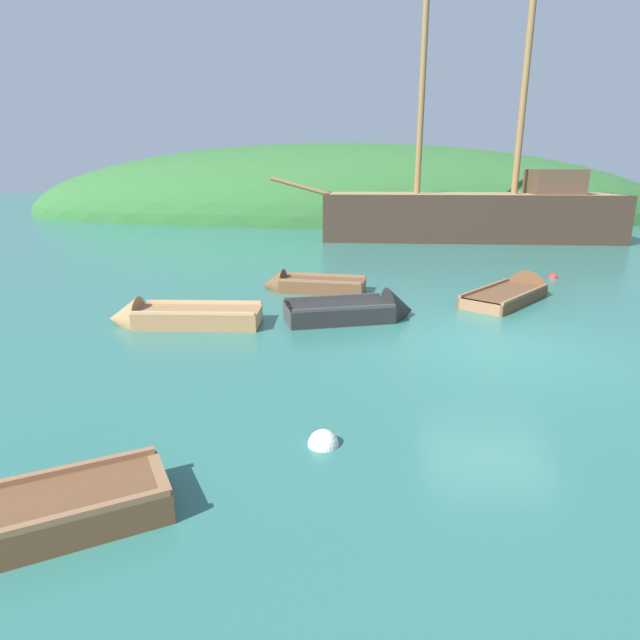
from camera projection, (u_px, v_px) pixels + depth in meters
The scene contains 9 objects.
ground_plane at pixel (496, 348), 10.22m from camera, with size 120.00×120.00×0.00m, color #2D6B60.
shore_hill at pixel (336, 216), 38.61m from camera, with size 45.97×18.14×10.06m, color #2D602D.
sailing_ship at pixel (470, 221), 25.38m from camera, with size 16.43×3.76×13.08m.
rowboat_near_dock at pixel (515, 295), 14.14m from camera, with size 3.00×3.52×1.11m.
rowboat_outer_left at pixel (308, 287), 14.91m from camera, with size 2.99×1.26×0.96m.
rowboat_far at pixel (359, 313), 12.15m from camera, with size 3.18×2.03×1.12m.
rowboat_outer_right at pixel (176, 319), 11.69m from camera, with size 3.42×1.27×1.00m.
buoy_red at pixel (553, 278), 16.74m from camera, with size 0.29×0.29×0.29m, color red.
buoy_white at pixel (323, 445), 6.64m from camera, with size 0.39×0.39×0.39m, color white.
Camera 1 is at (-2.35, -9.98, 3.35)m, focal length 29.71 mm.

